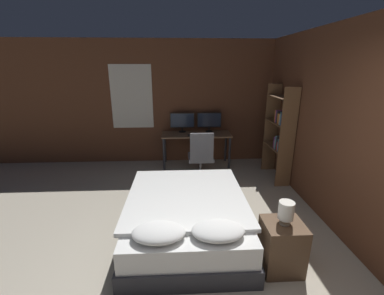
{
  "coord_description": "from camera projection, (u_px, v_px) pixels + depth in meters",
  "views": [
    {
      "loc": [
        -0.33,
        -1.62,
        2.15
      ],
      "look_at": [
        -0.1,
        2.76,
        0.75
      ],
      "focal_mm": 24.0,
      "sensor_mm": 36.0,
      "label": 1
    }
  ],
  "objects": [
    {
      "name": "wall_back",
      "position": [
        193.0,
        103.0,
        5.76
      ],
      "size": [
        12.0,
        0.08,
        2.7
      ],
      "color": "brown",
      "rests_on": "ground_plane"
    },
    {
      "name": "wall_side_right",
      "position": [
        341.0,
        131.0,
        3.32
      ],
      "size": [
        0.06,
        12.0,
        2.7
      ],
      "color": "brown",
      "rests_on": "ground_plane"
    },
    {
      "name": "bed",
      "position": [
        186.0,
        217.0,
        3.35
      ],
      "size": [
        1.52,
        1.93,
        0.61
      ],
      "color": "#2D2D33",
      "rests_on": "ground_plane"
    },
    {
      "name": "nightstand",
      "position": [
        282.0,
        246.0,
        2.78
      ],
      "size": [
        0.42,
        0.4,
        0.57
      ],
      "color": "brown",
      "rests_on": "ground_plane"
    },
    {
      "name": "bedside_lamp",
      "position": [
        286.0,
        211.0,
        2.65
      ],
      "size": [
        0.16,
        0.16,
        0.25
      ],
      "color": "gray",
      "rests_on": "nightstand"
    },
    {
      "name": "desk",
      "position": [
        196.0,
        138.0,
        5.64
      ],
      "size": [
        1.51,
        0.57,
        0.73
      ],
      "color": "#846042",
      "rests_on": "ground_plane"
    },
    {
      "name": "monitor_left",
      "position": [
        182.0,
        121.0,
        5.7
      ],
      "size": [
        0.54,
        0.16,
        0.43
      ],
      "color": "black",
      "rests_on": "desk"
    },
    {
      "name": "monitor_right",
      "position": [
        209.0,
        121.0,
        5.73
      ],
      "size": [
        0.54,
        0.16,
        0.43
      ],
      "color": "black",
      "rests_on": "desk"
    },
    {
      "name": "keyboard",
      "position": [
        197.0,
        135.0,
        5.44
      ],
      "size": [
        0.39,
        0.13,
        0.02
      ],
      "color": "black",
      "rests_on": "desk"
    },
    {
      "name": "computer_mouse",
      "position": [
        210.0,
        135.0,
        5.45
      ],
      "size": [
        0.07,
        0.05,
        0.04
      ],
      "color": "black",
      "rests_on": "desk"
    },
    {
      "name": "office_chair",
      "position": [
        201.0,
        160.0,
        5.05
      ],
      "size": [
        0.52,
        0.52,
        0.96
      ],
      "color": "black",
      "rests_on": "ground_plane"
    },
    {
      "name": "bookshelf",
      "position": [
        281.0,
        130.0,
        4.81
      ],
      "size": [
        0.28,
        0.84,
        1.81
      ],
      "color": "brown",
      "rests_on": "ground_plane"
    }
  ]
}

